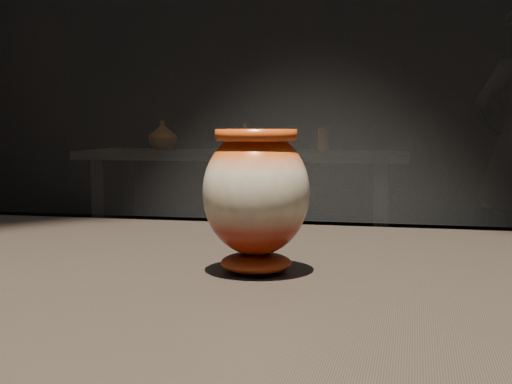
% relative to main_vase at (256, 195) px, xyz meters
% --- Properties ---
extents(main_vase, '(0.16, 0.16, 0.17)m').
position_rel_main_vase_xyz_m(main_vase, '(0.00, 0.00, 0.00)').
color(main_vase, maroon).
rests_on(main_vase, display_plinth).
extents(back_shelf, '(2.00, 0.60, 0.90)m').
position_rel_main_vase_xyz_m(back_shelf, '(-0.85, 3.43, -0.36)').
color(back_shelf, black).
rests_on(back_shelf, ground).
extents(back_vase_left, '(0.23, 0.23, 0.18)m').
position_rel_main_vase_xyz_m(back_vase_left, '(-1.38, 3.45, 0.00)').
color(back_vase_left, '#904B15').
rests_on(back_vase_left, back_shelf).
extents(back_vase_mid, '(0.17, 0.17, 0.16)m').
position_rel_main_vase_xyz_m(back_vase_mid, '(-0.85, 3.48, -0.01)').
color(back_vase_mid, maroon).
rests_on(back_vase_mid, back_shelf).
extents(back_vase_right, '(0.07, 0.07, 0.13)m').
position_rel_main_vase_xyz_m(back_vase_right, '(-0.36, 3.41, -0.03)').
color(back_vase_right, '#904B15').
rests_on(back_vase_right, back_shelf).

